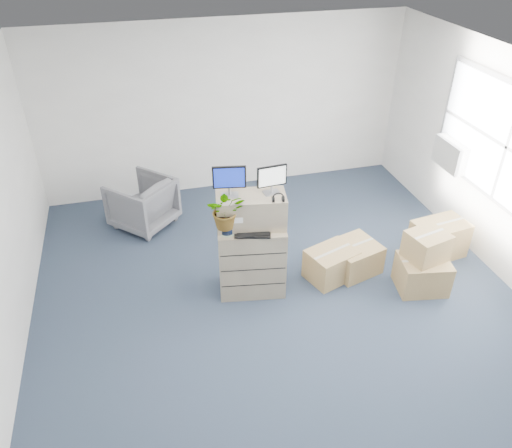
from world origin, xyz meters
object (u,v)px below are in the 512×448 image
object	(u,v)px
filing_cabinet_lower	(252,258)
monitor_right	(272,178)
monitor_left	(229,180)
potted_plant	(226,214)
water_bottle	(258,215)
office_chair	(142,201)
keyboard	(253,234)

from	to	relation	value
filing_cabinet_lower	monitor_right	size ratio (longest dim) A/B	2.66
monitor_left	potted_plant	world-z (taller)	monitor_left
water_bottle	office_chair	size ratio (longest dim) A/B	0.30
filing_cabinet_lower	monitor_left	xyz separation A→B (m)	(-0.23, 0.10, 1.10)
office_chair	water_bottle	bearing A→B (deg)	81.15
monitor_right	potted_plant	world-z (taller)	monitor_right
water_bottle	office_chair	xyz separation A→B (m)	(-1.33, 1.84, -0.66)
monitor_right	monitor_left	bearing A→B (deg)	167.69
monitor_left	keyboard	bearing A→B (deg)	-41.98
keyboard	office_chair	world-z (taller)	keyboard
potted_plant	office_chair	world-z (taller)	potted_plant
keyboard	office_chair	bearing A→B (deg)	135.70
monitor_left	keyboard	xyz separation A→B (m)	(0.20, -0.26, -0.61)
filing_cabinet_lower	potted_plant	xyz separation A→B (m)	(-0.31, -0.05, 0.74)
monitor_left	water_bottle	world-z (taller)	monitor_left
monitor_right	office_chair	distance (m)	2.63
keyboard	water_bottle	size ratio (longest dim) A/B	1.71
filing_cabinet_lower	water_bottle	size ratio (longest dim) A/B	3.85
filing_cabinet_lower	office_chair	xyz separation A→B (m)	(-1.23, 1.88, -0.06)
monitor_left	potted_plant	xyz separation A→B (m)	(-0.08, -0.15, -0.36)
monitor_right	office_chair	xyz separation A→B (m)	(-1.49, 1.85, -1.14)
keyboard	potted_plant	xyz separation A→B (m)	(-0.28, 0.11, 0.25)
monitor_right	water_bottle	distance (m)	0.51
monitor_left	potted_plant	bearing A→B (deg)	-107.00
keyboard	potted_plant	bearing A→B (deg)	173.45
monitor_right	keyboard	size ratio (longest dim) A/B	0.85
monitor_right	office_chair	world-z (taller)	monitor_right
filing_cabinet_lower	monitor_right	world-z (taller)	monitor_right
filing_cabinet_lower	office_chair	distance (m)	2.25
filing_cabinet_lower	monitor_right	bearing A→B (deg)	17.18
monitor_left	monitor_right	world-z (taller)	monitor_left
potted_plant	monitor_right	bearing A→B (deg)	8.68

